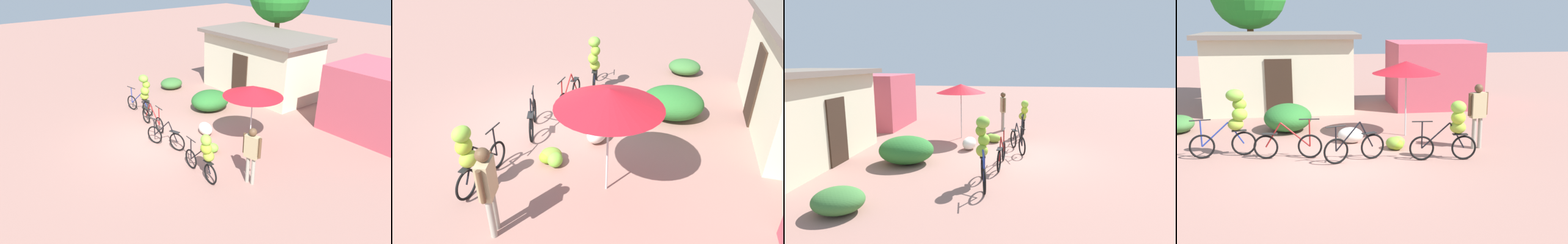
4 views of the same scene
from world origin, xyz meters
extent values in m
plane|color=#9F7064|center=(0.00, 0.00, 0.00)|extent=(60.00, 60.00, 0.00)
cube|color=#332319|center=(-1.50, 5.31, 1.00)|extent=(0.90, 0.06, 2.00)
ellipsoid|color=#3B7135|center=(-4.44, 3.58, 0.26)|extent=(0.96, 1.07, 0.51)
ellipsoid|color=#2B6D2C|center=(-1.16, 3.33, 0.41)|extent=(1.43, 1.65, 0.83)
cylinder|color=beige|center=(2.25, 2.27, 1.05)|extent=(0.04, 0.04, 2.11)
cone|color=red|center=(2.25, 2.27, 2.01)|extent=(1.95, 1.95, 0.35)
torus|color=black|center=(-3.16, 0.73, 0.31)|extent=(0.62, 0.15, 0.62)
torus|color=black|center=(-2.18, 0.90, 0.31)|extent=(0.62, 0.15, 0.62)
cylinder|color=navy|center=(-2.35, 0.87, 0.59)|extent=(0.38, 0.10, 0.59)
cylinder|color=navy|center=(-2.84, 0.78, 0.59)|extent=(0.67, 0.15, 0.60)
cylinder|color=black|center=(-3.16, 0.73, 0.97)|extent=(0.50, 0.11, 0.03)
cylinder|color=navy|center=(-3.16, 0.73, 0.64)|extent=(0.04, 0.04, 0.66)
cube|color=black|center=(-2.28, 0.88, 0.65)|extent=(0.38, 0.20, 0.02)
ellipsoid|color=#93B535|center=(-2.35, 0.88, 0.81)|extent=(0.43, 0.36, 0.31)
ellipsoid|color=#88C235|center=(-2.23, 0.85, 1.07)|extent=(0.42, 0.36, 0.32)
ellipsoid|color=#7DAA2E|center=(-2.23, 0.92, 1.31)|extent=(0.38, 0.32, 0.29)
ellipsoid|color=#7BB83D|center=(-2.32, 0.86, 1.55)|extent=(0.45, 0.36, 0.30)
torus|color=black|center=(-0.53, 0.42, 0.30)|extent=(0.61, 0.09, 0.61)
torus|color=black|center=(-1.60, 0.49, 0.30)|extent=(0.61, 0.09, 0.61)
cylinder|color=maroon|center=(-1.42, 0.48, 0.61)|extent=(0.41, 0.06, 0.62)
cylinder|color=maroon|center=(-0.88, 0.44, 0.61)|extent=(0.72, 0.09, 0.63)
cylinder|color=black|center=(-0.53, 0.42, 0.99)|extent=(0.50, 0.06, 0.03)
cylinder|color=maroon|center=(-0.53, 0.42, 0.65)|extent=(0.04, 0.04, 0.69)
cube|color=black|center=(-1.50, 0.48, 0.64)|extent=(0.37, 0.16, 0.02)
torus|color=black|center=(0.07, -0.15, 0.32)|extent=(0.62, 0.25, 0.63)
torus|color=black|center=(0.99, 0.15, 0.32)|extent=(0.62, 0.25, 0.63)
cylinder|color=black|center=(0.83, 0.09, 0.64)|extent=(0.36, 0.15, 0.67)
cylinder|color=black|center=(0.37, -0.06, 0.64)|extent=(0.63, 0.24, 0.67)
cylinder|color=black|center=(0.07, -0.15, 0.92)|extent=(0.48, 0.19, 0.03)
cylinder|color=black|center=(0.07, -0.15, 0.62)|extent=(0.04, 0.04, 0.60)
cube|color=black|center=(0.90, 0.12, 0.66)|extent=(0.39, 0.25, 0.02)
torus|color=black|center=(2.15, -0.15, 0.31)|extent=(0.62, 0.10, 0.61)
torus|color=black|center=(3.18, -0.24, 0.31)|extent=(0.62, 0.10, 0.61)
cylinder|color=black|center=(3.00, -0.22, 0.62)|extent=(0.39, 0.07, 0.65)
cylinder|color=black|center=(2.49, -0.18, 0.62)|extent=(0.70, 0.10, 0.65)
cylinder|color=black|center=(2.15, -0.15, 0.97)|extent=(0.50, 0.07, 0.03)
cylinder|color=black|center=(2.15, -0.15, 0.64)|extent=(0.04, 0.04, 0.67)
cube|color=black|center=(3.08, -0.23, 0.64)|extent=(0.37, 0.17, 0.02)
ellipsoid|color=#95B034|center=(3.03, -0.18, 0.81)|extent=(0.46, 0.41, 0.32)
ellipsoid|color=#9DC12F|center=(3.01, -0.26, 1.07)|extent=(0.37, 0.30, 0.33)
ellipsoid|color=#8DC63E|center=(3.00, -0.26, 1.32)|extent=(0.44, 0.39, 0.31)
ellipsoid|color=#81AE25|center=(1.70, 0.85, 0.14)|extent=(0.56, 0.56, 0.29)
ellipsoid|color=#76C63B|center=(1.79, 1.03, 0.15)|extent=(0.46, 0.41, 0.31)
ellipsoid|color=olive|center=(1.66, 0.89, 0.16)|extent=(0.56, 0.60, 0.33)
ellipsoid|color=silver|center=(0.59, 1.68, 0.22)|extent=(0.78, 0.58, 0.44)
cylinder|color=gray|center=(3.93, 0.70, 0.42)|extent=(0.11, 0.11, 0.84)
cylinder|color=gray|center=(3.75, 0.67, 0.42)|extent=(0.11, 0.11, 0.84)
cube|color=tan|center=(3.84, 0.69, 1.17)|extent=(0.43, 0.28, 0.66)
cylinder|color=brown|center=(4.09, 0.74, 1.20)|extent=(0.08, 0.08, 0.60)
cylinder|color=brown|center=(3.60, 0.63, 1.20)|extent=(0.08, 0.08, 0.60)
sphere|color=brown|center=(3.84, 0.69, 1.61)|extent=(0.23, 0.23, 0.23)
camera|label=1|loc=(10.06, -6.02, 5.95)|focal=34.12mm
camera|label=2|loc=(7.55, 3.32, 4.61)|focal=32.09mm
camera|label=3|loc=(-10.05, -0.04, 3.03)|focal=29.03mm
camera|label=4|loc=(-0.57, -10.98, 3.54)|focal=43.74mm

